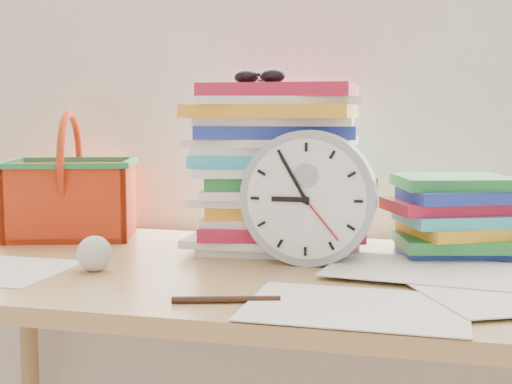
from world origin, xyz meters
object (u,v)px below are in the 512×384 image
(desk, at_px, (246,306))
(paper_stack, at_px, (280,167))
(book_stack, at_px, (461,218))
(basket, at_px, (71,176))
(clock, at_px, (309,198))

(desk, bearing_deg, paper_stack, 84.02)
(paper_stack, xyz_separation_m, book_stack, (0.36, -0.02, -0.09))
(paper_stack, relative_size, book_stack, 1.32)
(desk, height_order, basket, basket)
(paper_stack, bearing_deg, desk, -95.98)
(desk, relative_size, basket, 4.99)
(clock, relative_size, basket, 0.90)
(clock, bearing_deg, desk, -157.14)
(paper_stack, height_order, book_stack, paper_stack)
(paper_stack, distance_m, clock, 0.18)
(book_stack, bearing_deg, desk, -155.16)
(clock, xyz_separation_m, book_stack, (0.28, 0.13, -0.05))
(clock, height_order, basket, basket)
(basket, bearing_deg, clock, -34.16)
(desk, relative_size, book_stack, 5.23)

